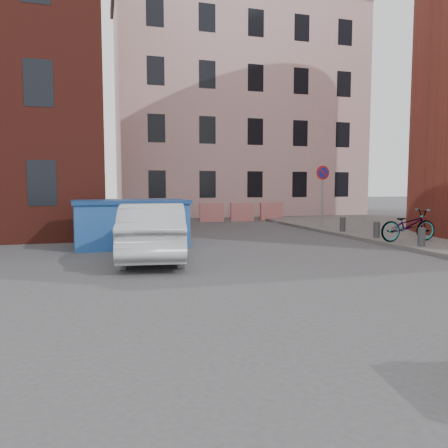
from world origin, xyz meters
name	(u,v)px	position (x,y,z in m)	size (l,w,h in m)	color
ground	(279,289)	(0.00, 0.00, 0.00)	(120.00, 120.00, 0.00)	#38383A
building_pink	(236,112)	(6.00, 22.00, 7.00)	(16.00, 8.00, 14.00)	#D3A3A2
no_parking_sign	(323,183)	(6.00, 9.48, 2.01)	(0.60, 0.09, 2.65)	gray
bollards	(421,237)	(6.00, 3.40, 0.40)	(0.22, 9.02, 0.55)	#3A3A3D
barriers	(242,212)	(4.20, 15.00, 0.50)	(4.70, 0.18, 1.00)	red
dumpster	(131,223)	(-2.27, 6.50, 0.74)	(3.62, 2.05, 1.47)	#2251A2
silver_car	(153,231)	(-1.88, 3.91, 0.73)	(1.55, 4.44, 1.46)	#AAADB1
bicycle	(408,225)	(6.38, 4.47, 0.64)	(0.69, 1.98, 1.04)	black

